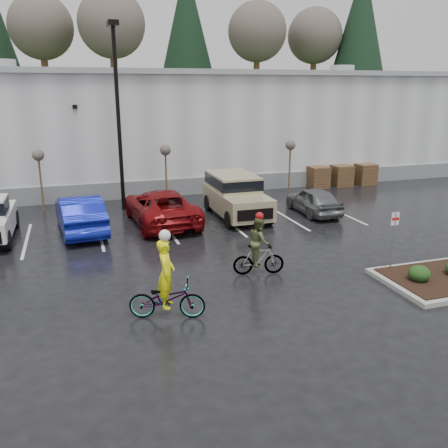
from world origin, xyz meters
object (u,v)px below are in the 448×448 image
object	(u,v)px
sapling_east	(290,148)
car_blue	(80,214)
lamppost	(117,98)
cyclist_hivis	(167,291)
pallet_stack_a	(318,177)
car_grey	(313,200)
pallet_stack_c	(365,174)
suv_tan	(237,196)
sapling_west	(38,159)
sapling_mid	(165,153)
cyclist_olive	(259,252)
pallet_stack_b	(341,175)
fire_lane_sign	(394,234)
car_red	(161,207)

from	to	relation	value
sapling_east	car_blue	size ratio (longest dim) A/B	0.63
lamppost	cyclist_hivis	world-z (taller)	lamppost
pallet_stack_a	car_grey	world-z (taller)	car_grey
pallet_stack_c	car_grey	size ratio (longest dim) A/B	0.34
lamppost	suv_tan	world-z (taller)	lamppost
sapling_west	sapling_mid	world-z (taller)	same
cyclist_olive	pallet_stack_b	bearing A→B (deg)	-29.86
lamppost	car_grey	world-z (taller)	lamppost
lamppost	fire_lane_sign	xyz separation A→B (m)	(7.80, -11.80, -4.28)
pallet_stack_a	fire_lane_sign	xyz separation A→B (m)	(-4.70, -13.80, 0.73)
car_grey	cyclist_hivis	distance (m)	12.89
lamppost	sapling_mid	bearing A→B (deg)	21.80
sapling_east	cyclist_hivis	distance (m)	17.19
lamppost	cyclist_olive	world-z (taller)	lamppost
lamppost	pallet_stack_c	xyz separation A→B (m)	(16.00, 2.00, -5.01)
sapling_west	car_red	size ratio (longest dim) A/B	0.55
pallet_stack_c	cyclist_olive	bearing A→B (deg)	-135.20
pallet_stack_c	cyclist_hivis	xyz separation A→B (m)	(-16.20, -14.69, 0.11)
sapling_mid	car_red	world-z (taller)	sapling_mid
sapling_mid	sapling_east	world-z (taller)	same
lamppost	cyclist_hivis	xyz separation A→B (m)	(-0.20, -12.69, -4.90)
pallet_stack_b	lamppost	bearing A→B (deg)	-171.98
car_grey	sapling_east	bearing A→B (deg)	-99.60
sapling_mid	cyclist_hivis	size ratio (longest dim) A/B	1.25
pallet_stack_a	car_grey	distance (m)	6.70
suv_tan	car_grey	size ratio (longest dim) A/B	1.28
car_blue	suv_tan	distance (m)	7.44
pallet_stack_b	suv_tan	size ratio (longest dim) A/B	0.26
sapling_west	suv_tan	bearing A→B (deg)	-24.51
car_grey	cyclist_olive	xyz separation A→B (m)	(-5.69, -6.73, 0.14)
pallet_stack_c	lamppost	bearing A→B (deg)	-172.87
fire_lane_sign	car_blue	distance (m)	13.08
pallet_stack_a	car_grey	bearing A→B (deg)	-120.50
pallet_stack_a	car_red	distance (m)	12.26
car_red	cyclist_olive	bearing A→B (deg)	102.08
lamppost	suv_tan	xyz separation A→B (m)	(5.17, -3.18, -4.66)
sapling_west	sapling_mid	xyz separation A→B (m)	(6.50, 0.00, 0.00)
car_red	pallet_stack_b	bearing A→B (deg)	-161.20
sapling_mid	car_red	bearing A→B (deg)	-104.66
car_blue	car_red	xyz separation A→B (m)	(3.65, 0.24, -0.02)
car_red	sapling_mid	bearing A→B (deg)	-108.01
car_red	fire_lane_sign	bearing A→B (deg)	123.34
sapling_east	sapling_west	bearing A→B (deg)	180.00
cyclist_olive	lamppost	bearing A→B (deg)	28.93
lamppost	cyclist_olive	distance (m)	12.07
suv_tan	pallet_stack_c	bearing A→B (deg)	25.58
cyclist_hivis	car_red	bearing A→B (deg)	8.07
fire_lane_sign	sapling_east	bearing A→B (deg)	80.25
suv_tan	sapling_east	bearing A→B (deg)	40.92
sapling_mid	pallet_stack_c	distance (m)	13.69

